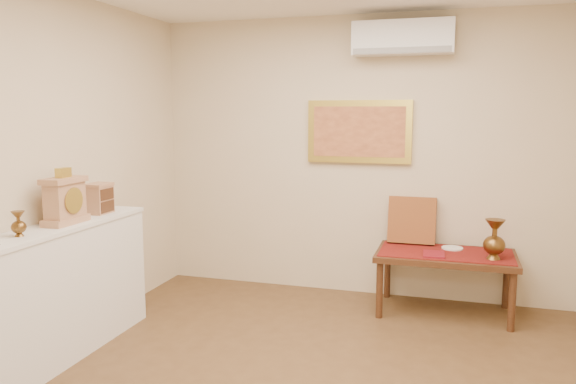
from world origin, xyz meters
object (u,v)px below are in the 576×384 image
at_px(mantel_clock, 65,200).
at_px(wooden_chest, 99,198).
at_px(display_ledge, 47,297).
at_px(low_table, 445,260).
at_px(brass_urn_tall, 495,235).

relative_size(mantel_clock, wooden_chest, 1.68).
relative_size(display_ledge, wooden_chest, 8.28).
height_order(mantel_clock, low_table, mantel_clock).
bearing_deg(brass_urn_tall, mantel_clock, -153.17).
relative_size(display_ledge, low_table, 1.68).
height_order(brass_urn_tall, mantel_clock, mantel_clock).
bearing_deg(mantel_clock, display_ledge, -96.88).
distance_m(display_ledge, wooden_chest, 0.89).
relative_size(wooden_chest, low_table, 0.20).
height_order(brass_urn_tall, low_table, brass_urn_tall).
distance_m(brass_urn_tall, wooden_chest, 3.27).
relative_size(brass_urn_tall, mantel_clock, 1.01).
height_order(brass_urn_tall, display_ledge, display_ledge).
bearing_deg(brass_urn_tall, low_table, 162.29).
bearing_deg(mantel_clock, wooden_chest, 92.97).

